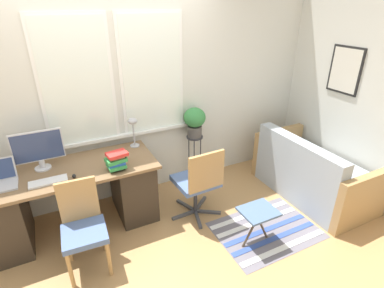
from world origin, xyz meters
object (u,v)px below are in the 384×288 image
object	(u,v)px
office_chair_swivel	(199,181)
plant_stand	(195,144)
monitor	(38,149)
folding_stool	(258,214)
desk_chair_wooden	(83,225)
potted_plant	(195,120)
desk_lamp	(133,125)
couch_loveseat	(311,174)
mouse	(74,176)
book_stack	(116,161)
keyboard	(48,182)

from	to	relation	value
office_chair_swivel	plant_stand	distance (m)	0.76
monitor	folding_stool	distance (m)	2.28
monitor	desk_chair_wooden	xyz separation A→B (m)	(0.24, -0.72, -0.50)
potted_plant	monitor	bearing A→B (deg)	-176.13
desk_lamp	couch_loveseat	distance (m)	2.32
potted_plant	mouse	bearing A→B (deg)	-163.92
desk_lamp	office_chair_swivel	distance (m)	0.98
book_stack	potted_plant	world-z (taller)	potted_plant
plant_stand	potted_plant	size ratio (longest dim) A/B	1.77
folding_stool	couch_loveseat	bearing A→B (deg)	19.15
couch_loveseat	potted_plant	distance (m)	1.64
monitor	keyboard	bearing A→B (deg)	-84.12
mouse	office_chair_swivel	bearing A→B (deg)	-11.17
desk_chair_wooden	monitor	bearing A→B (deg)	111.64
keyboard	book_stack	bearing A→B (deg)	-3.50
couch_loveseat	office_chair_swivel	bearing A→B (deg)	80.82
mouse	plant_stand	bearing A→B (deg)	16.08
couch_loveseat	plant_stand	bearing A→B (deg)	52.20
desk_lamp	book_stack	size ratio (longest dim) A/B	1.52
potted_plant	folding_stool	xyz separation A→B (m)	(0.04, -1.34, -0.55)
desk_chair_wooden	plant_stand	distance (m)	1.78
desk_chair_wooden	plant_stand	xyz separation A→B (m)	(1.56, 0.84, 0.12)
plant_stand	office_chair_swivel	bearing A→B (deg)	-113.51
keyboard	desk_lamp	xyz separation A→B (m)	(0.96, 0.39, 0.25)
keyboard	folding_stool	distance (m)	2.06
desk_chair_wooden	office_chair_swivel	distance (m)	1.27
keyboard	book_stack	world-z (taller)	book_stack
plant_stand	desk_chair_wooden	bearing A→B (deg)	-151.67
desk_lamp	plant_stand	world-z (taller)	desk_lamp
desk_lamp	book_stack	distance (m)	0.56
plant_stand	couch_loveseat	bearing A→B (deg)	-37.80
desk_chair_wooden	folding_stool	world-z (taller)	desk_chair_wooden
keyboard	folding_stool	xyz separation A→B (m)	(1.81, -0.91, -0.38)
couch_loveseat	potted_plant	xyz separation A→B (m)	(-1.20, 0.93, 0.63)
book_stack	desk_chair_wooden	world-z (taller)	book_stack
office_chair_swivel	couch_loveseat	size ratio (longest dim) A/B	0.61
folding_stool	plant_stand	bearing A→B (deg)	91.51
keyboard	couch_loveseat	xyz separation A→B (m)	(2.97, -0.50, -0.46)
desk_lamp	folding_stool	distance (m)	1.68
keyboard	plant_stand	distance (m)	1.83
monitor	desk_lamp	bearing A→B (deg)	5.09
office_chair_swivel	keyboard	bearing A→B (deg)	-12.65
keyboard	office_chair_swivel	xyz separation A→B (m)	(1.47, -0.26, -0.27)
keyboard	desk_chair_wooden	distance (m)	0.55
folding_stool	keyboard	bearing A→B (deg)	153.31
folding_stool	book_stack	bearing A→B (deg)	143.17
monitor	plant_stand	bearing A→B (deg)	3.87
plant_stand	potted_plant	distance (m)	0.34
monitor	couch_loveseat	bearing A→B (deg)	-15.08
monitor	office_chair_swivel	distance (m)	1.68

